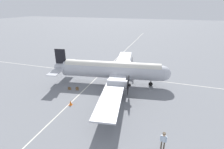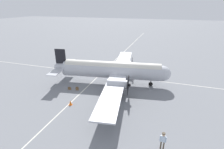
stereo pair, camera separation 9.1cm
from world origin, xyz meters
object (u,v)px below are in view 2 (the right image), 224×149
airliner_main (114,70)px  traffic_cone (70,103)px  suitcase_near_door (69,88)px  crew_foreground (163,139)px  suitcase_upright_spare (77,89)px

airliner_main → traffic_cone: 9.59m
suitcase_near_door → airliner_main: bearing=-143.8°
crew_foreground → traffic_cone: crew_foreground is taller
suitcase_upright_spare → crew_foreground: bearing=148.3°
traffic_cone → suitcase_upright_spare: bearing=-73.0°
airliner_main → crew_foreground: 15.64m
suitcase_near_door → traffic_cone: size_ratio=0.80×
suitcase_upright_spare → airliner_main: bearing=-139.1°
crew_foreground → suitcase_upright_spare: crew_foreground is taller
airliner_main → crew_foreground: size_ratio=14.74×
traffic_cone → suitcase_near_door: bearing=-57.4°
suitcase_near_door → traffic_cone: 4.77m
suitcase_near_door → traffic_cone: traffic_cone is taller
crew_foreground → suitcase_near_door: (15.07, -8.27, -0.95)m
crew_foreground → suitcase_near_door: crew_foreground is taller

